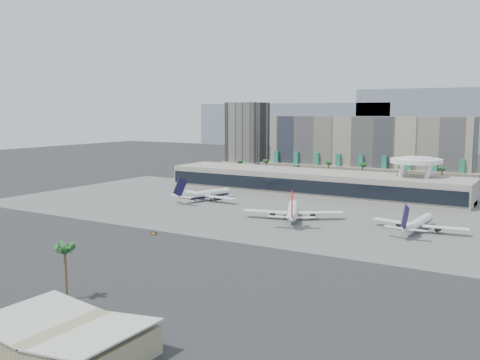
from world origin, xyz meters
The scene contains 16 objects.
ground centered at (0.00, 0.00, 0.00)m, with size 900.00×900.00×0.00m, color #232326.
apron_pad centered at (0.00, 55.00, 0.03)m, with size 260.00×130.00×0.06m, color #5B5B59.
mountain_ridge centered at (27.88, 470.00, 29.89)m, with size 680.00×60.00×70.00m.
hotel centered at (10.00, 174.41, 16.81)m, with size 140.00×30.00×42.00m.
office_tower centered at (-95.00, 200.00, 22.94)m, with size 30.00×30.00×52.00m.
terminal centered at (0.00, 109.84, 6.52)m, with size 170.00×32.50×14.50m.
saucer_structure centered at (55.00, 116.00, 18.45)m, with size 26.00×26.00×21.89m.
palm_row centered at (7.00, 145.00, 10.50)m, with size 157.80×2.80×13.10m.
hangar_right centered at (42.00, -100.00, 2.95)m, with size 30.55×20.60×6.89m.
airliner_left centered at (-35.04, 56.43, 3.41)m, with size 36.96×38.34×13.53m.
airliner_centre centered at (23.56, 35.97, 3.80)m, with size 39.49×40.64×15.08m.
airliner_right centered at (73.96, 39.96, 3.28)m, with size 36.52×37.67×13.00m.
service_vehicle_a centered at (-41.80, 51.98, 1.14)m, with size 4.65×2.28×2.28m, color white.
service_vehicle_b centered at (23.00, 44.48, 0.91)m, with size 3.55×2.03×1.83m, color white.
taxiway_sign centered at (-8.41, -15.63, 0.50)m, with size 2.22×0.77×1.00m.
near_palm_b centered at (18.52, -79.50, 11.25)m, with size 6.00×6.00×14.14m.
Camera 1 is at (119.11, -164.29, 45.43)m, focal length 40.00 mm.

